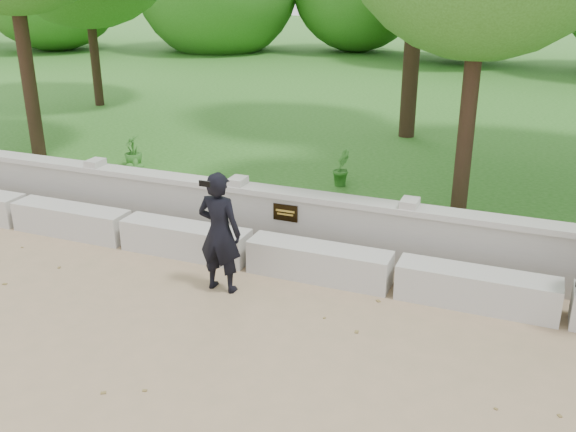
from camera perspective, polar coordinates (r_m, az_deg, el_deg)
ground at (r=7.38m, az=-9.77°, el=-10.25°), size 80.00×80.00×0.00m
lawn at (r=19.95m, az=11.73°, el=10.02°), size 40.00×22.00×0.25m
concrete_bench at (r=8.75m, az=-3.43°, el=-3.08°), size 11.90×0.45×0.45m
parapet_wall at (r=9.25m, az=-1.62°, el=-0.09°), size 12.50×0.35×0.90m
man_main at (r=7.93m, az=-6.10°, el=-1.46°), size 0.58×0.52×1.55m
shrub_a at (r=11.10m, az=-13.34°, el=3.42°), size 0.37×0.33×0.59m
shrub_b at (r=11.26m, az=4.73°, el=4.29°), size 0.32×0.38×0.63m
shrub_d at (r=12.72m, az=-13.62°, el=5.68°), size 0.45×0.45×0.60m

